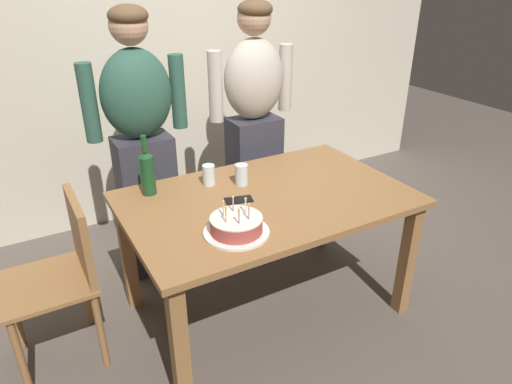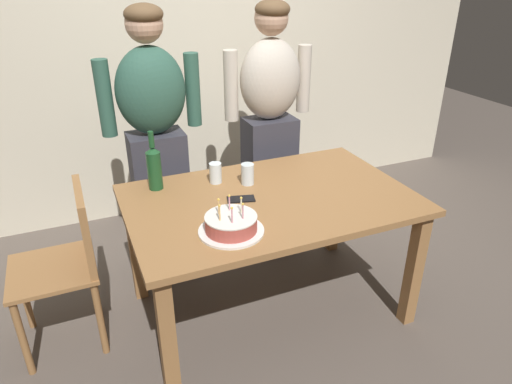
% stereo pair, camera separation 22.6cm
% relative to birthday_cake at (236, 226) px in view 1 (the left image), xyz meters
% --- Properties ---
extents(ground_plane, '(10.00, 10.00, 0.00)m').
position_rel_birthday_cake_xyz_m(ground_plane, '(0.31, 0.25, -0.78)').
color(ground_plane, '#564C44').
extents(back_wall, '(5.20, 0.10, 2.60)m').
position_rel_birthday_cake_xyz_m(back_wall, '(0.31, 1.80, 0.52)').
color(back_wall, beige).
rests_on(back_wall, ground_plane).
extents(dining_table, '(1.50, 0.96, 0.74)m').
position_rel_birthday_cake_xyz_m(dining_table, '(0.31, 0.25, -0.14)').
color(dining_table, olive).
rests_on(dining_table, ground_plane).
extents(birthday_cake, '(0.30, 0.30, 0.16)m').
position_rel_birthday_cake_xyz_m(birthday_cake, '(0.00, 0.00, 0.00)').
color(birthday_cake, white).
rests_on(birthday_cake, dining_table).
extents(water_glass_near, '(0.07, 0.07, 0.12)m').
position_rel_birthday_cake_xyz_m(water_glass_near, '(0.11, 0.54, 0.02)').
color(water_glass_near, silver).
rests_on(water_glass_near, dining_table).
extents(water_glass_far, '(0.07, 0.07, 0.12)m').
position_rel_birthday_cake_xyz_m(water_glass_far, '(0.26, 0.45, 0.02)').
color(water_glass_far, silver).
rests_on(water_glass_far, dining_table).
extents(wine_bottle, '(0.08, 0.08, 0.33)m').
position_rel_birthday_cake_xyz_m(wine_bottle, '(-0.22, 0.59, 0.09)').
color(wine_bottle, '#194723').
rests_on(wine_bottle, dining_table).
extents(cell_phone, '(0.16, 0.11, 0.01)m').
position_rel_birthday_cake_xyz_m(cell_phone, '(0.16, 0.28, -0.04)').
color(cell_phone, black).
rests_on(cell_phone, dining_table).
extents(person_man_bearded, '(0.61, 0.27, 1.66)m').
position_rel_birthday_cake_xyz_m(person_man_bearded, '(-0.13, 0.98, 0.09)').
color(person_man_bearded, '#33333D').
rests_on(person_man_bearded, ground_plane).
extents(person_woman_cardigan, '(0.61, 0.27, 1.66)m').
position_rel_birthday_cake_xyz_m(person_woman_cardigan, '(0.64, 0.98, 0.09)').
color(person_woman_cardigan, '#33333D').
rests_on(person_woman_cardigan, ground_plane).
extents(dining_chair, '(0.42, 0.42, 0.87)m').
position_rel_birthday_cake_xyz_m(dining_chair, '(-0.72, 0.45, -0.26)').
color(dining_chair, olive).
rests_on(dining_chair, ground_plane).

